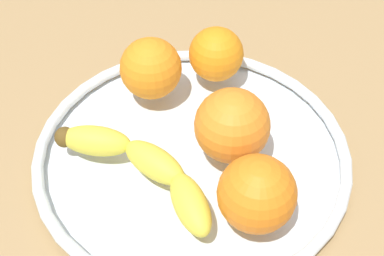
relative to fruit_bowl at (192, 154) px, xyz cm
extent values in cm
cube|color=#9C7D50|center=(0.00, 0.00, -2.92)|extent=(142.94, 142.94, 4.00)
cylinder|color=silver|center=(0.00, 0.00, -0.62)|extent=(30.91, 30.91, 0.60)
torus|color=silver|center=(0.00, 0.00, 0.28)|extent=(32.19, 32.19, 1.20)
ellipsoid|color=yellow|center=(-5.93, 5.34, 2.39)|extent=(7.71, 5.33, 3.02)
ellipsoid|color=yellow|center=(0.30, 4.74, 2.39)|extent=(7.51, 4.17, 3.02)
ellipsoid|color=yellow|center=(5.98, 7.36, 2.39)|extent=(7.39, 6.87, 3.02)
ellipsoid|color=brown|center=(8.43, 9.42, 2.39)|extent=(2.89, 2.91, 2.11)
sphere|color=orange|center=(6.72, -9.38, 3.93)|extent=(6.10, 6.10, 6.10)
sphere|color=orange|center=(-2.79, -2.67, 4.58)|extent=(7.39, 7.39, 7.39)
sphere|color=orange|center=(-9.98, 1.24, 4.40)|extent=(7.02, 7.02, 7.02)
sphere|color=orange|center=(9.29, -2.24, 4.23)|extent=(6.70, 6.70, 6.70)
camera|label=1|loc=(-29.03, 25.26, 44.37)|focal=53.90mm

